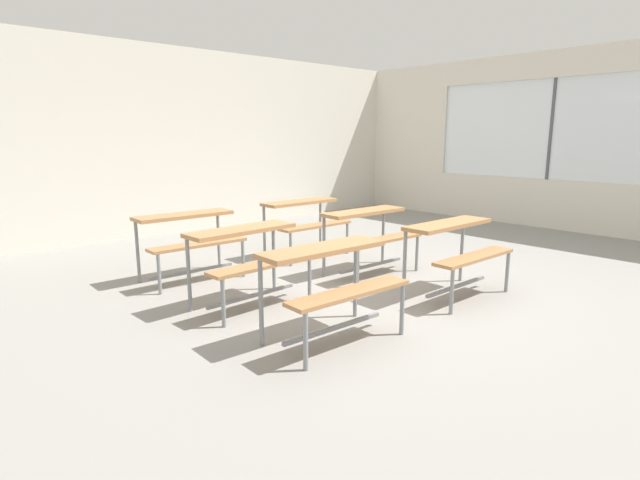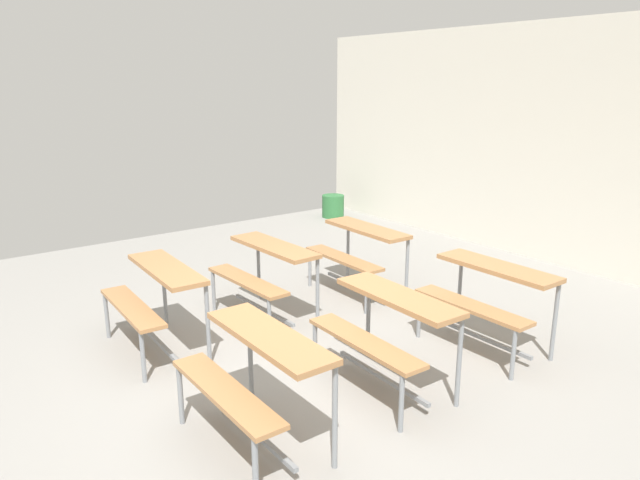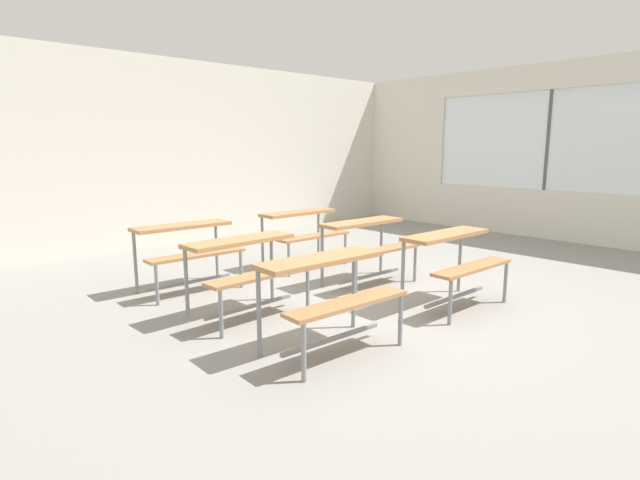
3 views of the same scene
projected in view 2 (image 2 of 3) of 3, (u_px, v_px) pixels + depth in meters
The scene contains 9 objects.
ground at pixel (292, 387), 4.54m from camera, with size 10.00×9.00×0.05m, color gray.
wall_back at pixel (610, 150), 6.75m from camera, with size 10.00×0.12×3.00m, color silver.
desk_bench_r0c0 at pixel (155, 289), 4.98m from camera, with size 1.12×0.63×0.74m.
desk_bench_r0c1 at pixel (255, 364), 3.65m from camera, with size 1.11×0.60×0.74m.
desk_bench_r1c0 at pixel (265, 264), 5.64m from camera, with size 1.12×0.63×0.74m.
desk_bench_r1c1 at pixel (387, 320), 4.33m from camera, with size 1.12×0.62×0.74m.
desk_bench_r2c0 at pixel (359, 244), 6.32m from camera, with size 1.11×0.62×0.74m.
desk_bench_r2c1 at pixel (488, 287), 5.01m from camera, with size 1.10×0.59×0.74m.
trash_bin at pixel (333, 206), 10.03m from camera, with size 0.38×0.38×0.38m, color #2D6B38.
Camera 2 is at (3.38, -2.28, 2.28)m, focal length 32.74 mm.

